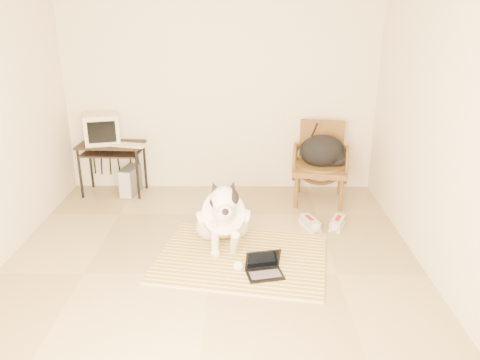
{
  "coord_description": "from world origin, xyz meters",
  "views": [
    {
      "loc": [
        0.31,
        -3.73,
        2.33
      ],
      "look_at": [
        0.27,
        0.49,
        0.75
      ],
      "focal_mm": 35.0,
      "sensor_mm": 36.0,
      "label": 1
    }
  ],
  "objects_px": {
    "crt_monitor": "(102,128)",
    "rattan_chair": "(320,163)",
    "backpack": "(324,152)",
    "dog": "(223,217)",
    "pc_tower": "(130,181)",
    "computer_desk": "(111,151)",
    "laptop": "(264,268)"
  },
  "relations": [
    {
      "from": "dog",
      "to": "pc_tower",
      "type": "xyz_separation_m",
      "value": [
        -1.27,
        1.42,
        -0.15
      ]
    },
    {
      "from": "laptop",
      "to": "rattan_chair",
      "type": "relative_size",
      "value": 0.38
    },
    {
      "from": "computer_desk",
      "to": "pc_tower",
      "type": "height_order",
      "value": "computer_desk"
    },
    {
      "from": "pc_tower",
      "to": "rattan_chair",
      "type": "relative_size",
      "value": 0.42
    },
    {
      "from": "crt_monitor",
      "to": "backpack",
      "type": "relative_size",
      "value": 0.87
    },
    {
      "from": "crt_monitor",
      "to": "rattan_chair",
      "type": "distance_m",
      "value": 2.79
    },
    {
      "from": "laptop",
      "to": "backpack",
      "type": "xyz_separation_m",
      "value": [
        0.8,
        1.78,
        0.56
      ]
    },
    {
      "from": "computer_desk",
      "to": "backpack",
      "type": "relative_size",
      "value": 1.41
    },
    {
      "from": "laptop",
      "to": "rattan_chair",
      "type": "height_order",
      "value": "rattan_chair"
    },
    {
      "from": "crt_monitor",
      "to": "rattan_chair",
      "type": "height_order",
      "value": "crt_monitor"
    },
    {
      "from": "computer_desk",
      "to": "backpack",
      "type": "bearing_deg",
      "value": -4.63
    },
    {
      "from": "crt_monitor",
      "to": "pc_tower",
      "type": "xyz_separation_m",
      "value": [
        0.32,
        -0.07,
        -0.68
      ]
    },
    {
      "from": "rattan_chair",
      "to": "backpack",
      "type": "bearing_deg",
      "value": -50.85
    },
    {
      "from": "crt_monitor",
      "to": "computer_desk",
      "type": "bearing_deg",
      "value": -26.76
    },
    {
      "from": "computer_desk",
      "to": "crt_monitor",
      "type": "distance_m",
      "value": 0.31
    },
    {
      "from": "backpack",
      "to": "computer_desk",
      "type": "bearing_deg",
      "value": 175.37
    },
    {
      "from": "pc_tower",
      "to": "backpack",
      "type": "distance_m",
      "value": 2.52
    },
    {
      "from": "dog",
      "to": "laptop",
      "type": "height_order",
      "value": "dog"
    },
    {
      "from": "laptop",
      "to": "crt_monitor",
      "type": "bearing_deg",
      "value": 134.22
    },
    {
      "from": "laptop",
      "to": "backpack",
      "type": "relative_size",
      "value": 0.62
    },
    {
      "from": "dog",
      "to": "backpack",
      "type": "relative_size",
      "value": 1.9
    },
    {
      "from": "backpack",
      "to": "laptop",
      "type": "bearing_deg",
      "value": -114.18
    },
    {
      "from": "laptop",
      "to": "crt_monitor",
      "type": "relative_size",
      "value": 0.72
    },
    {
      "from": "dog",
      "to": "computer_desk",
      "type": "height_order",
      "value": "dog"
    },
    {
      "from": "dog",
      "to": "rattan_chair",
      "type": "bearing_deg",
      "value": 47.51
    },
    {
      "from": "crt_monitor",
      "to": "pc_tower",
      "type": "distance_m",
      "value": 0.76
    },
    {
      "from": "laptop",
      "to": "rattan_chair",
      "type": "distance_m",
      "value": 2.02
    },
    {
      "from": "pc_tower",
      "to": "rattan_chair",
      "type": "distance_m",
      "value": 2.46
    },
    {
      "from": "computer_desk",
      "to": "crt_monitor",
      "type": "bearing_deg",
      "value": 153.24
    },
    {
      "from": "pc_tower",
      "to": "backpack",
      "type": "bearing_deg",
      "value": -4.57
    },
    {
      "from": "computer_desk",
      "to": "backpack",
      "type": "distance_m",
      "value": 2.7
    },
    {
      "from": "crt_monitor",
      "to": "backpack",
      "type": "distance_m",
      "value": 2.81
    }
  ]
}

